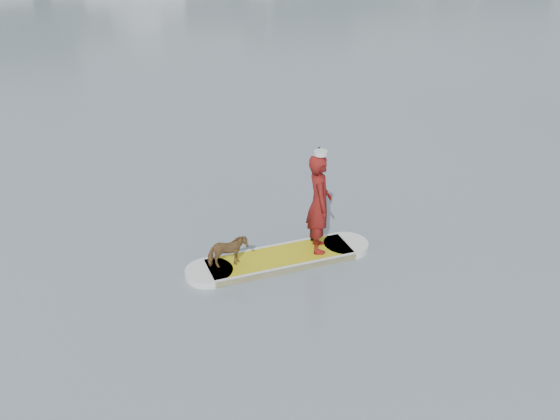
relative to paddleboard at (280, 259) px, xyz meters
name	(u,v)px	position (x,y,z in m)	size (l,w,h in m)	color
ground	(465,389)	(1.25, -3.67, -0.06)	(140.00, 140.00, 0.00)	slate
paddleboard	(280,259)	(0.00, 0.00, 0.00)	(3.30, 0.87, 0.12)	gold
paddler	(319,203)	(0.70, 0.02, 0.94)	(0.64, 0.42, 1.75)	maroon
white_cap	(321,153)	(0.70, 0.02, 1.85)	(0.22, 0.22, 0.07)	silver
dog	(228,252)	(-0.92, -0.02, 0.33)	(0.30, 0.65, 0.55)	brown
paddle	(314,206)	(0.73, 0.30, 0.74)	(0.10, 0.30, 2.00)	black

